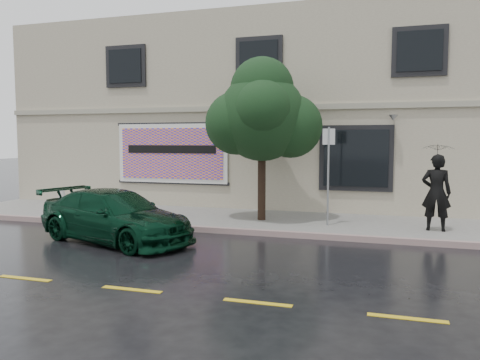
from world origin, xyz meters
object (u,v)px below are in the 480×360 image
(pedestrian, at_px, (436,193))
(fire_hydrant, at_px, (62,199))
(street_tree, at_px, (262,117))
(car, at_px, (115,216))

(pedestrian, height_order, fire_hydrant, pedestrian)
(street_tree, height_order, fire_hydrant, street_tree)
(car, relative_size, street_tree, 1.01)
(pedestrian, relative_size, street_tree, 0.46)
(street_tree, relative_size, fire_hydrant, 5.56)
(car, height_order, pedestrian, pedestrian)
(car, bearing_deg, street_tree, -23.67)
(car, bearing_deg, fire_hydrant, 69.76)
(pedestrian, height_order, street_tree, street_tree)
(car, distance_m, street_tree, 5.09)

